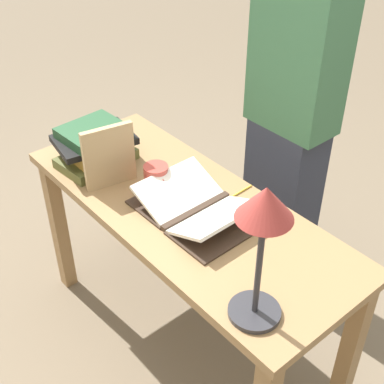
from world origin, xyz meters
name	(u,v)px	position (x,y,z in m)	size (l,w,h in m)	color
ground_plane	(186,338)	(0.00, 0.00, 0.00)	(12.00, 12.00, 0.00)	#70604C
reading_desk	(185,231)	(0.00, 0.00, 0.63)	(1.38, 0.55, 0.75)	#937047
open_book	(197,207)	(-0.06, 0.00, 0.78)	(0.44, 0.32, 0.09)	#38281E
book_stack_tall	(95,146)	(0.45, 0.09, 0.83)	(0.25, 0.33, 0.16)	brown
book_standing_upright	(109,157)	(0.29, 0.13, 0.87)	(0.06, 0.20, 0.25)	tan
reading_lamp	(263,224)	(-0.52, 0.17, 1.08)	(0.15, 0.15, 0.45)	#2D2D33
coffee_mug	(156,177)	(0.15, 0.01, 0.80)	(0.12, 0.09, 0.10)	#B74238
pencil	(236,194)	(-0.08, -0.18, 0.75)	(0.01, 0.17, 0.01)	gold
person_reader	(291,118)	(0.04, -0.61, 0.88)	(0.36, 0.22, 1.77)	#2D3342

